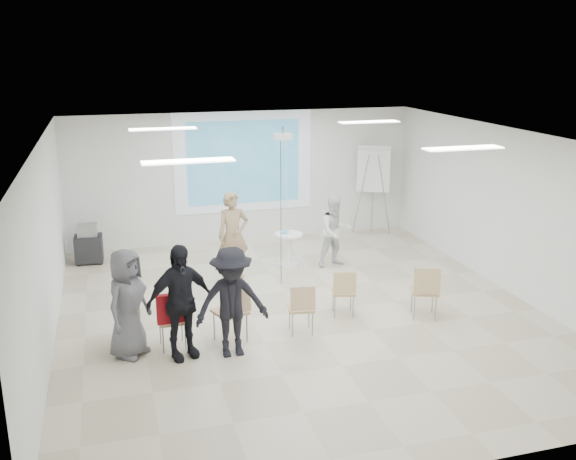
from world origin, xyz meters
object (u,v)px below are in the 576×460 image
object	(u,v)px
chair_center	(302,305)
chair_right_far	(425,288)
audience_mid	(232,295)
chair_left_inner	(233,308)
chair_left_mid	(172,317)
laptop	(230,309)
audience_left	(179,294)
flipchart_easel	(373,170)
chair_right_inner	(344,289)
player_left	(233,230)
pedestal_table	(289,248)
av_cart	(89,245)
audience_outer	(127,297)
chair_far_left	(127,315)
player_right	(336,227)

from	to	relation	value
chair_center	chair_right_far	bearing A→B (deg)	8.32
chair_right_far	audience_mid	size ratio (longest dim) A/B	0.49
chair_left_inner	chair_right_far	xyz separation A→B (m)	(3.25, 0.02, -0.03)
chair_left_mid	laptop	size ratio (longest dim) A/B	2.46
audience_left	flipchart_easel	xyz separation A→B (m)	(5.22, 5.21, 0.58)
chair_right_inner	laptop	world-z (taller)	chair_right_inner
audience_left	audience_mid	world-z (taller)	audience_left
player_left	audience_left	xyz separation A→B (m)	(-1.40, -3.10, 0.01)
pedestal_table	chair_left_mid	distance (m)	4.18
laptop	audience_mid	xyz separation A→B (m)	(-0.05, -0.48, 0.42)
audience_left	chair_right_far	bearing A→B (deg)	-13.56
pedestal_table	player_left	distance (m)	1.40
chair_right_far	av_cart	xyz separation A→B (m)	(-5.42, 4.56, -0.16)
chair_right_far	flipchart_easel	world-z (taller)	flipchart_easel
audience_outer	player_left	bearing A→B (deg)	2.43
player_left	audience_mid	size ratio (longest dim) A/B	1.04
chair_left_inner	chair_right_inner	size ratio (longest dim) A/B	1.20
chair_left_mid	chair_left_inner	size ratio (longest dim) A/B	0.90
audience_mid	audience_outer	bearing A→B (deg)	162.91
chair_left_inner	chair_right_far	bearing A→B (deg)	-19.63
chair_left_mid	chair_right_inner	xyz separation A→B (m)	(2.90, 0.46, -0.04)
chair_far_left	laptop	size ratio (longest dim) A/B	2.28
chair_right_far	laptop	distance (m)	3.28
chair_far_left	audience_outer	xyz separation A→B (m)	(0.02, -0.37, 0.44)
audience_mid	audience_left	bearing A→B (deg)	167.89
player_right	chair_right_far	distance (m)	3.03
player_left	chair_left_mid	xyz separation A→B (m)	(-1.49, -2.82, -0.46)
chair_center	chair_right_inner	world-z (taller)	chair_center
pedestal_table	chair_far_left	distance (m)	4.39
chair_right_inner	audience_mid	xyz separation A→B (m)	(-2.07, -0.87, 0.46)
player_left	player_right	distance (m)	2.17
chair_left_mid	flipchart_easel	world-z (taller)	flipchart_easel
chair_right_far	player_left	bearing A→B (deg)	152.90
player_right	laptop	distance (m)	4.03
audience_left	flipchart_easel	size ratio (longest dim) A/B	0.93
laptop	audience_mid	bearing A→B (deg)	63.61
laptop	flipchart_easel	size ratio (longest dim) A/B	0.17
chair_far_left	audience_mid	distance (m)	1.73
av_cart	chair_left_inner	bearing A→B (deg)	-61.68
chair_far_left	laptop	distance (m)	1.56
chair_left_inner	audience_outer	world-z (taller)	audience_outer
audience_mid	audience_outer	xyz separation A→B (m)	(-1.46, 0.41, -0.02)
player_right	audience_mid	distance (m)	4.41
laptop	audience_mid	distance (m)	0.64
pedestal_table	chair_right_far	xyz separation A→B (m)	(1.44, -3.20, 0.15)
pedestal_table	chair_far_left	world-z (taller)	chair_far_left
player_left	chair_left_inner	size ratio (longest dim) A/B	2.01
player_left	chair_right_inner	world-z (taller)	player_left
player_left	chair_left_mid	world-z (taller)	player_left
laptop	av_cart	bearing A→B (deg)	-84.41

